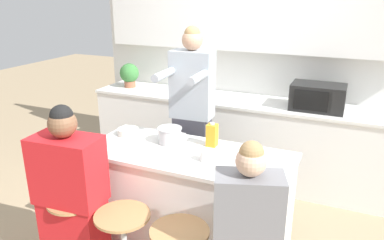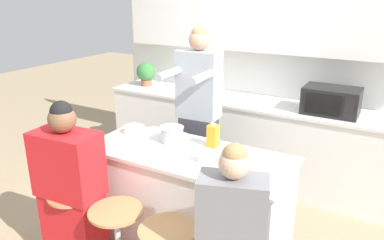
{
  "view_description": "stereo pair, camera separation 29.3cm",
  "coord_description": "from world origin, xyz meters",
  "px_view_note": "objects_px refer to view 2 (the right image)",
  "views": [
    {
      "loc": [
        1.12,
        -2.47,
        2.09
      ],
      "look_at": [
        0.0,
        0.07,
        1.13
      ],
      "focal_mm": 35.0,
      "sensor_mm": 36.0,
      "label": 1
    },
    {
      "loc": [
        1.38,
        -2.34,
        2.09
      ],
      "look_at": [
        0.0,
        0.07,
        1.13
      ],
      "focal_mm": 35.0,
      "sensor_mm": 36.0,
      "label": 2
    }
  ],
  "objects_px": {
    "bar_stool_leftmost": "(77,223)",
    "coffee_cup_near": "(255,173)",
    "fruit_bowl": "(133,129)",
    "coffee_cup_far": "(203,157)",
    "person_wrapped_blanket": "(71,193)",
    "potted_plant": "(146,73)",
    "microwave": "(331,101)",
    "person_cooking": "(198,123)",
    "juice_carton": "(213,136)",
    "cooking_pot": "(172,134)",
    "kitchen_island": "(188,200)"
  },
  "relations": [
    {
      "from": "bar_stool_leftmost",
      "to": "coffee_cup_near",
      "type": "distance_m",
      "value": 1.47
    },
    {
      "from": "fruit_bowl",
      "to": "coffee_cup_far",
      "type": "height_order",
      "value": "coffee_cup_far"
    },
    {
      "from": "person_wrapped_blanket",
      "to": "potted_plant",
      "type": "xyz_separation_m",
      "value": [
        -0.8,
        2.07,
        0.47
      ]
    },
    {
      "from": "microwave",
      "to": "bar_stool_leftmost",
      "type": "bearing_deg",
      "value": -126.14
    },
    {
      "from": "coffee_cup_far",
      "to": "potted_plant",
      "type": "xyz_separation_m",
      "value": [
        -1.65,
        1.54,
        0.18
      ]
    },
    {
      "from": "bar_stool_leftmost",
      "to": "coffee_cup_far",
      "type": "xyz_separation_m",
      "value": [
        0.85,
        0.52,
        0.57
      ]
    },
    {
      "from": "coffee_cup_far",
      "to": "microwave",
      "type": "xyz_separation_m",
      "value": [
        0.63,
        1.5,
        0.15
      ]
    },
    {
      "from": "person_cooking",
      "to": "coffee_cup_far",
      "type": "height_order",
      "value": "person_cooking"
    },
    {
      "from": "person_cooking",
      "to": "person_wrapped_blanket",
      "type": "xyz_separation_m",
      "value": [
        -0.43,
        -1.22,
        -0.26
      ]
    },
    {
      "from": "bar_stool_leftmost",
      "to": "fruit_bowl",
      "type": "xyz_separation_m",
      "value": [
        0.01,
        0.74,
        0.55
      ]
    },
    {
      "from": "bar_stool_leftmost",
      "to": "potted_plant",
      "type": "height_order",
      "value": "potted_plant"
    },
    {
      "from": "juice_carton",
      "to": "cooking_pot",
      "type": "bearing_deg",
      "value": -166.72
    },
    {
      "from": "bar_stool_leftmost",
      "to": "coffee_cup_far",
      "type": "relative_size",
      "value": 5.35
    },
    {
      "from": "bar_stool_leftmost",
      "to": "coffee_cup_near",
      "type": "bearing_deg",
      "value": 19.66
    },
    {
      "from": "coffee_cup_far",
      "to": "potted_plant",
      "type": "height_order",
      "value": "potted_plant"
    },
    {
      "from": "kitchen_island",
      "to": "cooking_pot",
      "type": "bearing_deg",
      "value": 151.37
    },
    {
      "from": "coffee_cup_near",
      "to": "fruit_bowl",
      "type": "bearing_deg",
      "value": 167.22
    },
    {
      "from": "person_wrapped_blanket",
      "to": "coffee_cup_far",
      "type": "height_order",
      "value": "person_wrapped_blanket"
    },
    {
      "from": "kitchen_island",
      "to": "juice_carton",
      "type": "height_order",
      "value": "juice_carton"
    },
    {
      "from": "kitchen_island",
      "to": "cooking_pot",
      "type": "xyz_separation_m",
      "value": [
        -0.23,
        0.12,
        0.5
      ]
    },
    {
      "from": "kitchen_island",
      "to": "microwave",
      "type": "xyz_separation_m",
      "value": [
        0.81,
        1.41,
        0.62
      ]
    },
    {
      "from": "fruit_bowl",
      "to": "coffee_cup_near",
      "type": "distance_m",
      "value": 1.3
    },
    {
      "from": "coffee_cup_far",
      "to": "microwave",
      "type": "relative_size",
      "value": 0.22
    },
    {
      "from": "coffee_cup_near",
      "to": "coffee_cup_far",
      "type": "xyz_separation_m",
      "value": [
        -0.43,
        0.06,
        0.0
      ]
    },
    {
      "from": "person_wrapped_blanket",
      "to": "juice_carton",
      "type": "distance_m",
      "value": 1.19
    },
    {
      "from": "person_cooking",
      "to": "coffee_cup_near",
      "type": "height_order",
      "value": "person_cooking"
    },
    {
      "from": "person_wrapped_blanket",
      "to": "juice_carton",
      "type": "bearing_deg",
      "value": 41.96
    },
    {
      "from": "person_cooking",
      "to": "bar_stool_leftmost",
      "type": "bearing_deg",
      "value": -112.78
    },
    {
      "from": "fruit_bowl",
      "to": "potted_plant",
      "type": "height_order",
      "value": "potted_plant"
    },
    {
      "from": "person_cooking",
      "to": "person_wrapped_blanket",
      "type": "distance_m",
      "value": 1.32
    },
    {
      "from": "fruit_bowl",
      "to": "potted_plant",
      "type": "xyz_separation_m",
      "value": [
        -0.82,
        1.31,
        0.19
      ]
    },
    {
      "from": "juice_carton",
      "to": "microwave",
      "type": "distance_m",
      "value": 1.39
    },
    {
      "from": "coffee_cup_far",
      "to": "bar_stool_leftmost",
      "type": "bearing_deg",
      "value": -148.66
    },
    {
      "from": "person_cooking",
      "to": "cooking_pot",
      "type": "distance_m",
      "value": 0.48
    },
    {
      "from": "coffee_cup_far",
      "to": "potted_plant",
      "type": "distance_m",
      "value": 2.27
    },
    {
      "from": "bar_stool_leftmost",
      "to": "cooking_pot",
      "type": "bearing_deg",
      "value": 59.11
    },
    {
      "from": "coffee_cup_near",
      "to": "juice_carton",
      "type": "bearing_deg",
      "value": 144.53
    },
    {
      "from": "coffee_cup_far",
      "to": "microwave",
      "type": "bearing_deg",
      "value": 67.35
    },
    {
      "from": "cooking_pot",
      "to": "juice_carton",
      "type": "relative_size",
      "value": 1.46
    },
    {
      "from": "bar_stool_leftmost",
      "to": "person_wrapped_blanket",
      "type": "xyz_separation_m",
      "value": [
        -0.0,
        -0.02,
        0.28
      ]
    },
    {
      "from": "bar_stool_leftmost",
      "to": "coffee_cup_near",
      "type": "relative_size",
      "value": 5.53
    },
    {
      "from": "juice_carton",
      "to": "fruit_bowl",
      "type": "bearing_deg",
      "value": -175.11
    },
    {
      "from": "coffee_cup_near",
      "to": "bar_stool_leftmost",
      "type": "bearing_deg",
      "value": -160.34
    },
    {
      "from": "juice_carton",
      "to": "potted_plant",
      "type": "relative_size",
      "value": 0.67
    },
    {
      "from": "microwave",
      "to": "potted_plant",
      "type": "xyz_separation_m",
      "value": [
        -2.28,
        0.04,
        0.03
      ]
    },
    {
      "from": "coffee_cup_far",
      "to": "juice_carton",
      "type": "relative_size",
      "value": 0.58
    },
    {
      "from": "microwave",
      "to": "kitchen_island",
      "type": "bearing_deg",
      "value": -119.86
    },
    {
      "from": "fruit_bowl",
      "to": "juice_carton",
      "type": "xyz_separation_m",
      "value": [
        0.77,
        0.07,
        0.07
      ]
    },
    {
      "from": "bar_stool_leftmost",
      "to": "juice_carton",
      "type": "height_order",
      "value": "juice_carton"
    },
    {
      "from": "bar_stool_leftmost",
      "to": "potted_plant",
      "type": "xyz_separation_m",
      "value": [
        -0.81,
        2.06,
        0.75
      ]
    }
  ]
}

